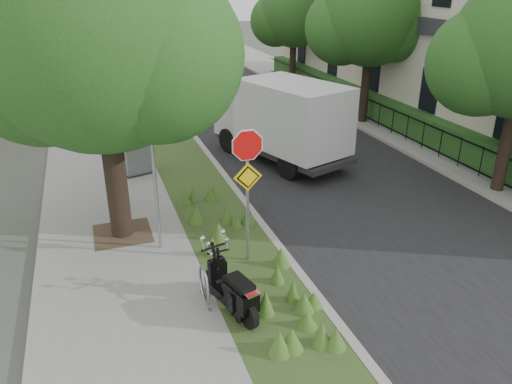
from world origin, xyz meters
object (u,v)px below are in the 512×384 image
at_px(scooter_near, 235,296).
at_px(box_truck, 282,117).
at_px(sign_assembly, 248,170).
at_px(utility_cabinet, 136,156).
at_px(scooter_far, 231,294).

xyz_separation_m(scooter_near, box_truck, (4.12, 7.97, 1.03)).
xyz_separation_m(sign_assembly, scooter_near, (-0.85, -1.81, -1.79)).
relative_size(sign_assembly, utility_cabinet, 2.57).
xyz_separation_m(scooter_far, utility_cabinet, (-0.85, 7.93, 0.24)).
bearing_deg(scooter_near, utility_cabinet, 96.26).
distance_m(scooter_far, box_truck, 8.91).
xyz_separation_m(scooter_near, scooter_far, (-0.04, 0.17, -0.06)).
bearing_deg(box_truck, utility_cabinet, 178.55).
relative_size(box_truck, utility_cabinet, 4.56).
bearing_deg(scooter_near, scooter_far, 102.45).
bearing_deg(scooter_near, box_truck, 62.68).
distance_m(scooter_near, box_truck, 9.03).
bearing_deg(utility_cabinet, scooter_near, -83.74).
bearing_deg(scooter_far, sign_assembly, 61.67).
height_order(sign_assembly, utility_cabinet, sign_assembly).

